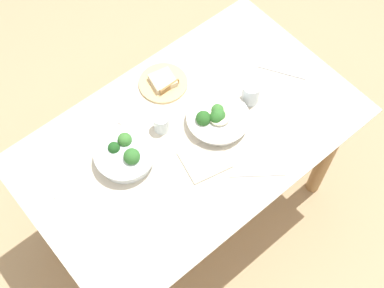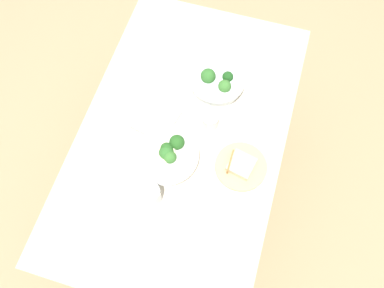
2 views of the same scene
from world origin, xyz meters
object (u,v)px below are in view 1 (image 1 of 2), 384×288
(water_glass_side, at_px, (251,93))
(table_knife_right, at_px, (282,72))
(napkin_folded_upper, at_px, (205,160))
(water_glass_center, at_px, (161,123))
(broccoli_bowl_far, at_px, (125,155))
(fork_by_near_bowl, at_px, (63,185))
(table_knife_left, at_px, (257,175))
(bread_side_plate, at_px, (163,82))
(fork_by_far_bowl, at_px, (124,114))
(broccoli_bowl_near, at_px, (217,118))

(water_glass_side, height_order, table_knife_right, water_glass_side)
(water_glass_side, bearing_deg, napkin_folded_upper, -163.97)
(water_glass_center, height_order, table_knife_right, water_glass_center)
(broccoli_bowl_far, height_order, fork_by_near_bowl, broccoli_bowl_far)
(table_knife_left, bearing_deg, water_glass_center, -31.95)
(water_glass_side, bearing_deg, fork_by_near_bowl, 168.14)
(water_glass_center, bearing_deg, water_glass_side, -19.27)
(bread_side_plate, height_order, table_knife_left, bread_side_plate)
(fork_by_far_bowl, bearing_deg, water_glass_side, 115.70)
(bread_side_plate, distance_m, water_glass_center, 0.22)
(broccoli_bowl_far, bearing_deg, water_glass_side, -10.59)
(bread_side_plate, xyz_separation_m, fork_by_near_bowl, (-0.59, -0.12, -0.01))
(bread_side_plate, height_order, fork_by_far_bowl, bread_side_plate)
(broccoli_bowl_near, bearing_deg, table_knife_left, -97.65)
(broccoli_bowl_near, height_order, water_glass_side, water_glass_side)
(table_knife_left, height_order, table_knife_right, same)
(bread_side_plate, xyz_separation_m, napkin_folded_upper, (-0.10, -0.39, -0.01))
(broccoli_bowl_far, relative_size, napkin_folded_upper, 1.41)
(water_glass_side, relative_size, fork_by_near_bowl, 0.92)
(water_glass_center, xyz_separation_m, fork_by_far_bowl, (-0.08, 0.15, -0.04))
(table_knife_right, distance_m, napkin_folded_upper, 0.54)
(fork_by_far_bowl, height_order, table_knife_left, same)
(water_glass_side, relative_size, fork_by_far_bowl, 1.02)
(water_glass_center, distance_m, napkin_folded_upper, 0.23)
(broccoli_bowl_far, height_order, napkin_folded_upper, broccoli_bowl_far)
(table_knife_right, bearing_deg, bread_side_plate, -154.01)
(broccoli_bowl_near, xyz_separation_m, bread_side_plate, (-0.05, 0.29, -0.02))
(bread_side_plate, height_order, fork_by_near_bowl, bread_side_plate)
(bread_side_plate, bearing_deg, table_knife_right, -33.19)
(broccoli_bowl_near, distance_m, table_knife_left, 0.28)
(broccoli_bowl_far, distance_m, water_glass_center, 0.20)
(fork_by_near_bowl, relative_size, table_knife_right, 0.50)
(table_knife_left, bearing_deg, fork_by_far_bowl, -29.72)
(fork_by_far_bowl, bearing_deg, table_knife_left, 80.18)
(broccoli_bowl_far, relative_size, table_knife_left, 1.10)
(bread_side_plate, height_order, water_glass_side, water_glass_side)
(fork_by_near_bowl, bearing_deg, napkin_folded_upper, -51.24)
(water_glass_side, distance_m, table_knife_right, 0.21)
(water_glass_center, xyz_separation_m, napkin_folded_upper, (0.04, -0.22, -0.04))
(table_knife_right, bearing_deg, broccoli_bowl_far, -127.51)
(napkin_folded_upper, bearing_deg, broccoli_bowl_near, 33.71)
(broccoli_bowl_near, distance_m, table_knife_right, 0.38)
(fork_by_near_bowl, bearing_deg, water_glass_center, -27.84)
(broccoli_bowl_far, xyz_separation_m, table_knife_left, (0.34, -0.38, -0.03))
(fork_by_far_bowl, bearing_deg, broccoli_bowl_far, 24.38)
(broccoli_bowl_near, distance_m, water_glass_center, 0.22)
(broccoli_bowl_far, height_order, table_knife_left, broccoli_bowl_far)
(broccoli_bowl_near, distance_m, water_glass_side, 0.18)
(broccoli_bowl_far, distance_m, water_glass_side, 0.57)
(fork_by_near_bowl, bearing_deg, water_glass_side, -34.25)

